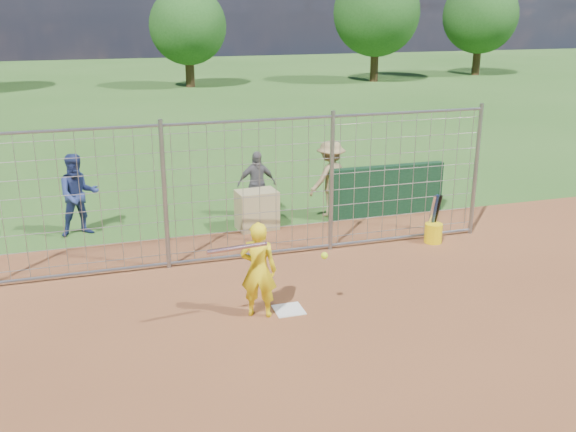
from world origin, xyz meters
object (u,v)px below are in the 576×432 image
object	(u,v)px
bystander_b	(257,184)
batter	(259,270)
bucket_with_bats	(433,230)
bystander_a	(78,195)
equipment_bin	(257,210)
bystander_c	(331,179)

from	to	relation	value
bystander_b	batter	bearing A→B (deg)	-105.32
batter	bucket_with_bats	world-z (taller)	batter
bystander_a	equipment_bin	distance (m)	3.52
bystander_a	bystander_c	xyz separation A→B (m)	(5.16, -0.31, 0.00)
batter	bystander_a	bearing A→B (deg)	-36.45
bystander_b	bucket_with_bats	distance (m)	3.85
bystander_b	bystander_c	size ratio (longest dim) A/B	0.87
batter	equipment_bin	bearing A→B (deg)	-79.72
equipment_bin	batter	bearing A→B (deg)	-109.09
bystander_a	bystander_c	world-z (taller)	bystander_c
bystander_c	equipment_bin	distance (m)	1.82
bystander_c	equipment_bin	size ratio (longest dim) A/B	2.06
batter	bystander_c	distance (m)	4.93
batter	bucket_with_bats	size ratio (longest dim) A/B	1.49
bystander_a	bucket_with_bats	distance (m)	6.94
bucket_with_bats	equipment_bin	bearing A→B (deg)	149.41
bucket_with_bats	bystander_b	bearing A→B (deg)	137.97
bystander_b	bystander_c	world-z (taller)	bystander_c
bystander_c	bystander_a	bearing A→B (deg)	-24.81
bystander_b	equipment_bin	xyz separation A→B (m)	(-0.20, -0.76, -0.32)
batter	bystander_a	world-z (taller)	bystander_a
batter	bystander_a	xyz separation A→B (m)	(-2.48, 4.45, 0.10)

